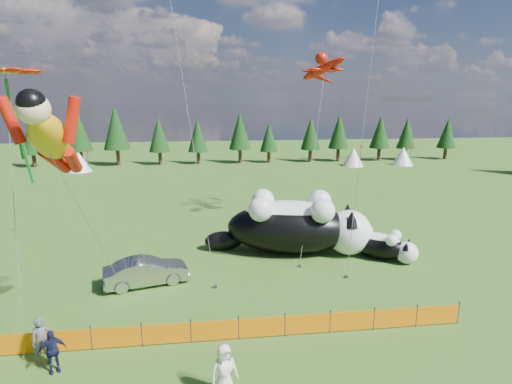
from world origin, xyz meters
TOP-DOWN VIEW (x-y plane):
  - ground at (0.00, 0.00)m, footprint 160.00×160.00m
  - safety_fence at (0.00, -3.00)m, footprint 22.06×0.06m
  - tree_line at (0.00, 45.00)m, footprint 90.00×4.00m
  - festival_tents at (11.00, 40.00)m, footprint 50.00×3.20m
  - cat_large at (5.64, 6.52)m, footprint 11.00×5.49m
  - cat_small at (10.80, 4.81)m, footprint 4.38×3.82m
  - car at (-3.61, 2.82)m, footprint 4.80×2.68m
  - spectator_a at (-6.64, -3.62)m, footprint 0.81×0.69m
  - spectator_c at (-6.06, -4.20)m, footprint 1.12×0.90m
  - spectator_e at (0.25, -6.27)m, footprint 1.12×0.92m
  - superhero_kite at (-5.97, -2.26)m, footprint 4.69×7.28m
  - gecko_kite at (8.89, 12.94)m, footprint 6.59×12.21m
  - flower_kite at (-9.04, 1.77)m, footprint 3.98×6.18m

SIDE VIEW (x-z plane):
  - ground at x=0.00m, z-range 0.00..0.00m
  - safety_fence at x=0.00m, z-range -0.05..1.05m
  - car at x=-3.61m, z-range 0.00..1.50m
  - spectator_c at x=-6.06m, z-range 0.00..1.71m
  - cat_small at x=10.80m, z-range -0.05..1.82m
  - spectator_a at x=-6.64m, z-range 0.00..1.90m
  - spectator_e at x=0.25m, z-range 0.00..1.96m
  - festival_tents at x=11.00m, z-range 0.00..2.80m
  - cat_large at x=5.64m, z-range -0.10..3.90m
  - tree_line at x=0.00m, z-range 0.00..8.00m
  - superhero_kite at x=-5.97m, z-range 3.02..14.18m
  - flower_kite at x=-9.04m, z-range 5.13..17.01m
  - gecko_kite at x=8.89m, z-range 4.52..19.99m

